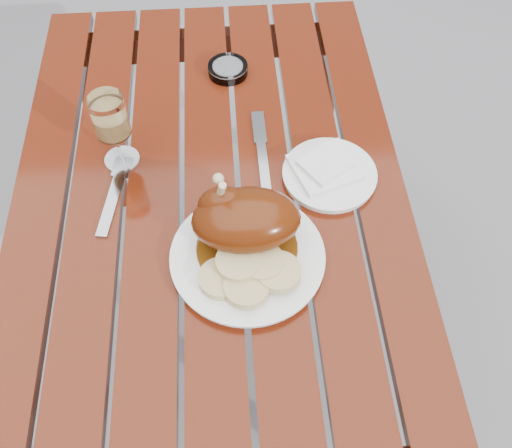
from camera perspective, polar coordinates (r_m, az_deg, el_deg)
The scene contains 11 objects.
ground at distance 1.82m, azimuth -3.05°, elevation -10.84°, with size 60.00×60.00×0.00m, color slate.
table at distance 1.49m, azimuth -3.69°, elevation -5.01°, with size 0.80×1.20×0.75m, color #611B0B.
dinner_plate at distance 1.06m, azimuth -0.85°, elevation -3.36°, with size 0.29×0.29×0.02m, color white.
roast_duck at distance 1.03m, azimuth -1.33°, elevation 0.52°, with size 0.20×0.19×0.14m.
bread_dumplings at distance 1.01m, azimuth -0.70°, elevation -4.85°, with size 0.18×0.13×0.03m.
wine_glass at distance 1.19m, azimuth -14.02°, elevation 8.99°, with size 0.07×0.07×0.17m, color tan.
side_plate at distance 1.19m, azimuth 7.35°, elevation 4.90°, with size 0.19×0.19×0.02m, color white.
napkin at distance 1.18m, azimuth 6.87°, elevation 5.66°, with size 0.13×0.12×0.01m, color white.
ashtray at distance 1.40m, azimuth -2.83°, elevation 15.20°, with size 0.09×0.09×0.02m, color #B2B7BC.
fork at distance 1.18m, azimuth -14.14°, elevation 2.45°, with size 0.02×0.18×0.01m, color gray.
knife at distance 1.21m, azimuth 0.68°, elevation 6.47°, with size 0.02×0.21×0.01m, color gray.
Camera 1 is at (0.04, -0.74, 1.67)m, focal length 40.00 mm.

